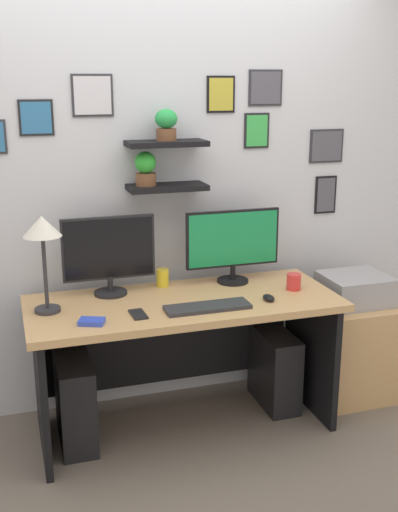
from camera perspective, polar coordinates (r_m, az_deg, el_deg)
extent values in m
plane|color=#70665B|center=(3.67, -1.30, -15.09)|extent=(8.00, 8.00, 0.00)
cube|color=silver|center=(3.62, -3.40, 7.27)|extent=(4.40, 0.04, 2.70)
cube|color=black|center=(3.51, -2.90, 6.24)|extent=(0.44, 0.20, 0.03)
cube|color=black|center=(3.48, -2.96, 10.15)|extent=(0.44, 0.20, 0.03)
cylinder|color=brown|center=(3.47, -2.97, 10.93)|extent=(0.11, 0.11, 0.07)
ellipsoid|color=green|center=(3.47, -2.99, 12.32)|extent=(0.12, 0.12, 0.10)
cylinder|color=brown|center=(3.47, -4.84, 6.93)|extent=(0.11, 0.11, 0.07)
ellipsoid|color=green|center=(3.46, -4.88, 8.45)|extent=(0.11, 0.11, 0.12)
cube|color=#2D2D33|center=(3.96, 11.44, 9.74)|extent=(0.22, 0.02, 0.20)
cube|color=#4C4C56|center=(3.95, 11.51, 9.73)|extent=(0.20, 0.00, 0.18)
cube|color=black|center=(3.46, -14.55, 12.03)|extent=(0.18, 0.02, 0.19)
cube|color=teal|center=(3.45, -14.54, 12.03)|extent=(0.15, 0.00, 0.16)
cube|color=black|center=(3.75, 5.22, 11.25)|extent=(0.15, 0.02, 0.20)
cube|color=green|center=(3.74, 5.28, 11.24)|extent=(0.13, 0.00, 0.18)
cube|color=#2D2D33|center=(3.76, 6.02, 14.91)|extent=(0.21, 0.02, 0.20)
cube|color=#4C4C56|center=(3.75, 6.07, 14.91)|extent=(0.18, 0.00, 0.18)
cube|color=#2D2D33|center=(3.48, -9.64, 14.15)|extent=(0.22, 0.02, 0.22)
cube|color=silver|center=(3.47, -9.62, 14.15)|extent=(0.20, 0.00, 0.20)
cube|color=black|center=(3.66, 1.97, 14.43)|extent=(0.17, 0.02, 0.20)
cube|color=gold|center=(3.65, 2.02, 14.43)|extent=(0.14, 0.00, 0.18)
cube|color=black|center=(4.00, 11.36, 5.47)|extent=(0.14, 0.02, 0.23)
cube|color=#4C4C56|center=(3.99, 11.43, 5.45)|extent=(0.12, 0.00, 0.21)
cube|color=tan|center=(3.36, -1.37, -4.32)|extent=(1.65, 0.68, 0.04)
cube|color=black|center=(3.39, -14.13, -11.50)|extent=(0.04, 0.62, 0.71)
cube|color=black|center=(3.77, 10.06, -8.41)|extent=(0.04, 0.62, 0.71)
cube|color=black|center=(3.75, -2.63, -7.69)|extent=(1.45, 0.02, 0.50)
cylinder|color=black|center=(3.47, -8.01, -3.31)|extent=(0.18, 0.18, 0.02)
cylinder|color=black|center=(3.45, -8.04, -2.54)|extent=(0.03, 0.03, 0.08)
cube|color=black|center=(3.40, -8.19, 0.73)|extent=(0.50, 0.02, 0.34)
cube|color=black|center=(3.39, -8.16, 0.67)|extent=(0.48, 0.00, 0.32)
cylinder|color=black|center=(3.64, 3.07, -2.24)|extent=(0.18, 0.18, 0.02)
cylinder|color=black|center=(3.63, 3.08, -1.44)|extent=(0.03, 0.03, 0.09)
cube|color=black|center=(3.58, 3.07, 1.60)|extent=(0.55, 0.02, 0.33)
cube|color=#198C4C|center=(3.57, 3.14, 1.56)|extent=(0.53, 0.00, 0.30)
cube|color=#2D2D33|center=(3.22, 0.78, -4.64)|extent=(0.44, 0.14, 0.02)
ellipsoid|color=black|center=(3.36, 6.33, -3.77)|extent=(0.06, 0.09, 0.03)
cylinder|color=#2D2D33|center=(3.27, -13.55, -4.75)|extent=(0.13, 0.13, 0.02)
cylinder|color=#2D2D33|center=(3.21, -13.77, -1.47)|extent=(0.02, 0.02, 0.37)
cone|color=silver|center=(3.15, -14.05, 2.64)|extent=(0.19, 0.19, 0.10)
cube|color=black|center=(3.15, -5.52, -5.28)|extent=(0.08, 0.14, 0.01)
cylinder|color=red|center=(3.54, 8.58, -2.33)|extent=(0.08, 0.08, 0.09)
cylinder|color=yellow|center=(3.56, -3.32, -1.98)|extent=(0.07, 0.07, 0.10)
cube|color=blue|center=(3.07, -9.70, -5.87)|extent=(0.14, 0.12, 0.02)
cube|color=tan|center=(4.01, 13.61, -8.06)|extent=(0.44, 0.50, 0.59)
cube|color=#9E9EA3|center=(3.87, 13.97, -2.90)|extent=(0.38, 0.34, 0.17)
cube|color=black|center=(3.47, -11.15, -12.87)|extent=(0.18, 0.40, 0.47)
cube|color=black|center=(3.82, 6.86, -10.09)|extent=(0.18, 0.40, 0.45)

